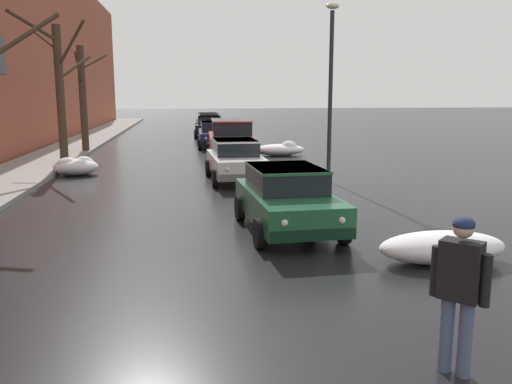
% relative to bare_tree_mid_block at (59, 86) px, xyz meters
% --- Properties ---
extents(left_sidewalk_slab, '(2.75, 80.00, 0.15)m').
position_rel_bare_tree_mid_block_xyz_m(left_sidewalk_slab, '(-1.07, -1.34, -3.21)').
color(left_sidewalk_slab, gray).
rests_on(left_sidewalk_slab, ground).
extents(snow_bank_along_left_kerb, '(2.34, 1.08, 0.57)m').
position_rel_bare_tree_mid_block_xyz_m(snow_bank_along_left_kerb, '(9.64, -14.14, -3.01)').
color(snow_bank_along_left_kerb, white).
rests_on(snow_bank_along_left_kerb, ground).
extents(snow_bank_mid_block_left, '(1.64, 1.18, 0.69)m').
position_rel_bare_tree_mid_block_xyz_m(snow_bank_mid_block_left, '(0.98, -2.56, -2.97)').
color(snow_bank_mid_block_left, white).
rests_on(snow_bank_mid_block_left, ground).
extents(snow_bank_near_corner_right, '(2.46, 1.25, 0.71)m').
position_rel_bare_tree_mid_block_xyz_m(snow_bank_near_corner_right, '(9.65, 2.69, -3.00)').
color(snow_bank_near_corner_right, white).
rests_on(snow_bank_near_corner_right, ground).
extents(bare_tree_mid_block, '(2.88, 3.30, 6.08)m').
position_rel_bare_tree_mid_block_xyz_m(bare_tree_mid_block, '(0.00, 0.00, 0.00)').
color(bare_tree_mid_block, '#423323').
rests_on(bare_tree_mid_block, ground).
extents(bare_tree_far_down_block, '(1.43, 3.29, 5.27)m').
position_rel_bare_tree_mid_block_xyz_m(bare_tree_far_down_block, '(0.04, 4.89, -0.55)').
color(bare_tree_far_down_block, '#423323').
rests_on(bare_tree_far_down_block, ground).
extents(sedan_green_approaching_near_lane, '(2.10, 4.05, 1.42)m').
position_rel_bare_tree_mid_block_xyz_m(sedan_green_approaching_near_lane, '(7.25, -11.54, -2.54)').
color(sedan_green_approaching_near_lane, '#1E5633').
rests_on(sedan_green_approaching_near_lane, ground).
extents(sedan_white_parked_kerbside_close, '(2.02, 4.15, 1.42)m').
position_rel_bare_tree_mid_block_xyz_m(sedan_white_parked_kerbside_close, '(6.75, -4.49, -2.54)').
color(sedan_white_parked_kerbside_close, silver).
rests_on(sedan_white_parked_kerbside_close, ground).
extents(suv_red_parked_kerbside_mid, '(2.23, 4.79, 1.82)m').
position_rel_bare_tree_mid_block_xyz_m(suv_red_parked_kerbside_mid, '(7.07, 1.30, -2.30)').
color(suv_red_parked_kerbside_mid, red).
rests_on(suv_red_parked_kerbside_mid, ground).
extents(sedan_darkblue_parked_far_down_block, '(1.86, 4.45, 1.42)m').
position_rel_bare_tree_mid_block_xyz_m(sedan_darkblue_parked_far_down_block, '(6.61, 7.19, -2.54)').
color(sedan_darkblue_parked_far_down_block, navy).
rests_on(sedan_darkblue_parked_far_down_block, ground).
extents(sedan_black_queued_behind_truck, '(2.20, 4.01, 1.42)m').
position_rel_bare_tree_mid_block_xyz_m(sedan_black_queued_behind_truck, '(6.68, 14.14, -2.54)').
color(sedan_black_queued_behind_truck, black).
rests_on(sedan_black_queued_behind_truck, ground).
extents(sedan_grey_at_far_intersection, '(2.01, 4.31, 1.42)m').
position_rel_bare_tree_mid_block_xyz_m(sedan_grey_at_far_intersection, '(6.83, 19.98, -2.54)').
color(sedan_grey_at_far_intersection, slate).
rests_on(sedan_grey_at_far_intersection, ground).
extents(pedestrian_with_coffee, '(0.56, 0.52, 1.76)m').
position_rel_bare_tree_mid_block_xyz_m(pedestrian_with_coffee, '(7.93, -17.86, -2.25)').
color(pedestrian_with_coffee, slate).
rests_on(pedestrian_with_coffee, ground).
extents(street_lamp_post, '(0.44, 0.24, 5.90)m').
position_rel_bare_tree_mid_block_xyz_m(street_lamp_post, '(9.91, -5.14, 0.02)').
color(street_lamp_post, '#28282D').
rests_on(street_lamp_post, ground).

